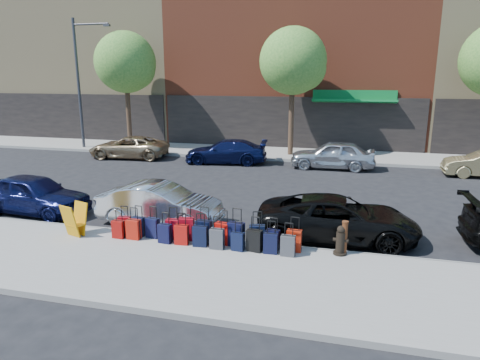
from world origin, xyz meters
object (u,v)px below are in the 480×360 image
(display_rack, at_px, (75,220))
(car_far_2, at_px, (333,155))
(car_near_2, at_px, (338,218))
(streetlight, at_px, (81,76))
(tree_center, at_px, (295,63))
(car_near_0, at_px, (34,194))
(suitcase_front_5, at_px, (204,232))
(car_far_0, at_px, (129,147))
(bollard, at_px, (344,237))
(tree_left, at_px, (128,64))
(fire_hydrant, at_px, (341,241))
(car_near_1, at_px, (160,204))
(car_far_1, at_px, (226,151))

(display_rack, xyz_separation_m, car_far_2, (6.91, 12.02, 0.10))
(car_near_2, bearing_deg, streetlight, 50.41)
(tree_center, height_order, display_rack, tree_center)
(streetlight, xyz_separation_m, car_near_0, (6.00, -12.17, -3.97))
(suitcase_front_5, relative_size, display_rack, 1.08)
(tree_center, height_order, car_far_0, tree_center)
(bollard, relative_size, display_rack, 0.95)
(streetlight, xyz_separation_m, car_far_0, (4.15, -1.99, -4.02))
(suitcase_front_5, height_order, car_far_0, car_far_0)
(tree_left, height_order, display_rack, tree_left)
(suitcase_front_5, distance_m, fire_hydrant, 3.75)
(car_near_2, height_order, car_far_0, car_near_2)
(car_near_1, height_order, car_far_1, car_near_1)
(bollard, relative_size, car_far_0, 0.20)
(streetlight, height_order, suitcase_front_5, streetlight)
(tree_left, distance_m, car_far_2, 14.02)
(fire_hydrant, distance_m, car_far_2, 11.51)
(car_near_0, bearing_deg, display_rack, -117.41)
(fire_hydrant, xyz_separation_m, car_near_1, (-5.79, 1.41, 0.15))
(suitcase_front_5, relative_size, car_far_2, 0.24)
(bollard, distance_m, display_rack, 7.72)
(car_near_1, distance_m, car_far_1, 10.06)
(tree_left, xyz_separation_m, streetlight, (-2.94, -0.70, -0.75))
(display_rack, bearing_deg, car_far_0, 129.36)
(display_rack, distance_m, car_near_2, 7.74)
(suitcase_front_5, bearing_deg, car_near_1, 146.65)
(streetlight, xyz_separation_m, car_near_2, (16.44, -12.07, -4.01))
(display_rack, xyz_separation_m, car_near_1, (1.82, 1.94, 0.04))
(car_far_0, bearing_deg, suitcase_front_5, 31.00)
(suitcase_front_5, bearing_deg, bollard, 5.88)
(fire_hydrant, relative_size, car_near_1, 0.20)
(streetlight, xyz_separation_m, car_far_2, (15.87, -2.04, -3.93))
(tree_center, distance_m, streetlight, 13.48)
(bollard, distance_m, car_near_0, 10.73)
(fire_hydrant, bearing_deg, display_rack, -174.30)
(tree_center, xyz_separation_m, display_rack, (-4.49, -14.75, -4.79))
(car_far_1, bearing_deg, fire_hydrant, 22.08)
(car_far_0, bearing_deg, car_near_2, 45.02)
(tree_center, distance_m, car_near_2, 13.96)
(tree_left, height_order, tree_center, same)
(car_near_1, bearing_deg, display_rack, 138.16)
(tree_center, distance_m, car_far_1, 6.44)
(display_rack, height_order, car_near_2, car_near_2)
(display_rack, bearing_deg, streetlight, 140.15)
(car_near_0, relative_size, car_far_0, 0.89)
(streetlight, relative_size, car_near_2, 1.71)
(fire_hydrant, relative_size, display_rack, 0.82)
(suitcase_front_5, height_order, display_rack, suitcase_front_5)
(streetlight, relative_size, car_far_2, 1.86)
(tree_left, relative_size, display_rack, 7.54)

